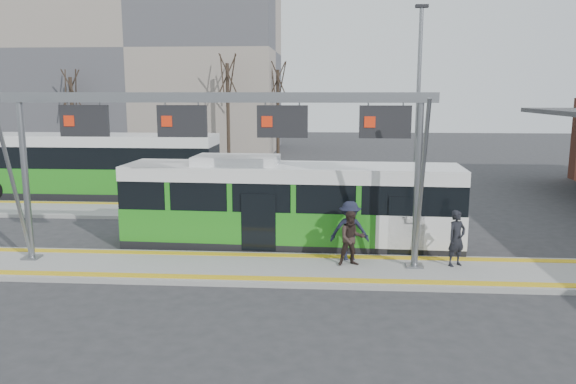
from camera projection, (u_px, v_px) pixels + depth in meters
name	position (u px, v px, depth m)	size (l,w,h in m)	color
ground	(233.00, 270.00, 17.10)	(120.00, 120.00, 0.00)	#2D2D30
platform_main	(233.00, 268.00, 17.09)	(22.00, 3.00, 0.15)	gray
platform_second	(175.00, 211.00, 25.22)	(20.00, 3.00, 0.15)	gray
tactile_main	(233.00, 265.00, 17.07)	(22.00, 2.65, 0.02)	gold
tactile_second	(181.00, 204.00, 26.34)	(20.00, 0.35, 0.02)	gold
gantry	(220.00, 128.00, 16.62)	(13.00, 1.68, 5.20)	slate
apartment_block	(147.00, 50.00, 51.81)	(24.50, 12.50, 18.40)	gray
hero_bus	(290.00, 206.00, 19.55)	(11.63, 2.90, 3.18)	black
bg_bus_green	(91.00, 166.00, 28.81)	(12.95, 2.82, 3.23)	black
bg_bus_blue	(52.00, 163.00, 31.87)	(10.87, 2.62, 2.82)	black
passenger_a	(457.00, 238.00, 16.92)	(0.62, 0.41, 1.71)	black
passenger_b	(352.00, 238.00, 16.97)	(0.82, 0.64, 1.68)	#2D211E
passenger_c	(350.00, 231.00, 17.53)	(1.21, 0.69, 1.87)	black
tree_left	(227.00, 77.00, 44.08)	(1.40, 1.40, 8.60)	#382B21
tree_mid	(278.00, 82.00, 47.66)	(1.40, 1.40, 8.18)	#382B21
tree_far	(71.00, 89.00, 45.68)	(1.40, 1.40, 7.43)	#382B21
lamp_east	(418.00, 111.00, 22.60)	(0.50, 0.25, 8.72)	slate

